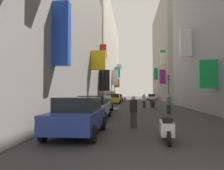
{
  "coord_description": "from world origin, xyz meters",
  "views": [
    {
      "loc": [
        -1.25,
        -2.55,
        1.72
      ],
      "look_at": [
        -3.85,
        26.16,
        2.78
      ],
      "focal_mm": 34.09,
      "sensor_mm": 36.0,
      "label": 1
    }
  ],
  "objects_px": {
    "traffic_light_far_corner": "(103,80)",
    "pedestrian_near_right": "(133,112)",
    "parked_car_green": "(101,103)",
    "scooter_white": "(167,128)",
    "parked_car_blue": "(78,115)",
    "scooter_silver": "(125,100)",
    "parked_car_yellow": "(114,99)",
    "parked_car_silver": "(94,107)",
    "parked_car_white": "(151,97)",
    "scooter_red": "(120,100)",
    "pedestrian_crossing": "(169,104)",
    "scooter_black": "(152,103)",
    "parked_car_red": "(118,97)",
    "pedestrian_near_left": "(144,101)",
    "traffic_light_near_corner": "(169,84)"
  },
  "relations": [
    {
      "from": "pedestrian_near_left",
      "to": "parked_car_green",
      "type": "bearing_deg",
      "value": -126.78
    },
    {
      "from": "parked_car_white",
      "to": "parked_car_blue",
      "type": "distance_m",
      "value": 42.89
    },
    {
      "from": "parked_car_silver",
      "to": "parked_car_green",
      "type": "height_order",
      "value": "parked_car_silver"
    },
    {
      "from": "parked_car_yellow",
      "to": "scooter_white",
      "type": "relative_size",
      "value": 2.01
    },
    {
      "from": "parked_car_white",
      "to": "scooter_silver",
      "type": "distance_m",
      "value": 14.79
    },
    {
      "from": "parked_car_blue",
      "to": "scooter_silver",
      "type": "xyz_separation_m",
      "value": [
        1.07,
        28.75,
        -0.33
      ]
    },
    {
      "from": "scooter_red",
      "to": "pedestrian_crossing",
      "type": "height_order",
      "value": "pedestrian_crossing"
    },
    {
      "from": "parked_car_white",
      "to": "pedestrian_crossing",
      "type": "height_order",
      "value": "pedestrian_crossing"
    },
    {
      "from": "parked_car_yellow",
      "to": "parked_car_green",
      "type": "xyz_separation_m",
      "value": [
        -0.11,
        -14.42,
        -0.04
      ]
    },
    {
      "from": "parked_car_white",
      "to": "scooter_red",
      "type": "bearing_deg",
      "value": -117.71
    },
    {
      "from": "scooter_white",
      "to": "pedestrian_crossing",
      "type": "bearing_deg",
      "value": 79.81
    },
    {
      "from": "parked_car_blue",
      "to": "traffic_light_far_corner",
      "type": "distance_m",
      "value": 16.22
    },
    {
      "from": "scooter_red",
      "to": "scooter_black",
      "type": "height_order",
      "value": "same"
    },
    {
      "from": "parked_car_yellow",
      "to": "scooter_black",
      "type": "bearing_deg",
      "value": -54.63
    },
    {
      "from": "parked_car_white",
      "to": "scooter_black",
      "type": "relative_size",
      "value": 2.45
    },
    {
      "from": "parked_car_blue",
      "to": "pedestrian_near_right",
      "type": "bearing_deg",
      "value": 42.11
    },
    {
      "from": "parked_car_silver",
      "to": "scooter_red",
      "type": "xyz_separation_m",
      "value": [
        0.45,
        24.12,
        -0.33
      ]
    },
    {
      "from": "parked_car_white",
      "to": "scooter_silver",
      "type": "relative_size",
      "value": 2.44
    },
    {
      "from": "pedestrian_near_left",
      "to": "parked_car_red",
      "type": "bearing_deg",
      "value": 102.2
    },
    {
      "from": "scooter_silver",
      "to": "scooter_black",
      "type": "distance_m",
      "value": 11.85
    },
    {
      "from": "parked_car_yellow",
      "to": "parked_car_silver",
      "type": "xyz_separation_m",
      "value": [
        0.15,
        -19.48,
        -0.01
      ]
    },
    {
      "from": "parked_car_yellow",
      "to": "scooter_black",
      "type": "distance_m",
      "value": 8.95
    },
    {
      "from": "parked_car_red",
      "to": "scooter_silver",
      "type": "bearing_deg",
      "value": -76.1
    },
    {
      "from": "parked_car_yellow",
      "to": "parked_car_silver",
      "type": "height_order",
      "value": "parked_car_yellow"
    },
    {
      "from": "scooter_black",
      "to": "traffic_light_far_corner",
      "type": "bearing_deg",
      "value": -165.86
    },
    {
      "from": "traffic_light_far_corner",
      "to": "pedestrian_near_right",
      "type": "bearing_deg",
      "value": -76.23
    },
    {
      "from": "scooter_red",
      "to": "pedestrian_near_right",
      "type": "height_order",
      "value": "pedestrian_near_right"
    },
    {
      "from": "scooter_black",
      "to": "pedestrian_near_right",
      "type": "distance_m",
      "value": 15.59
    },
    {
      "from": "scooter_black",
      "to": "parked_car_white",
      "type": "bearing_deg",
      "value": 84.92
    },
    {
      "from": "parked_car_yellow",
      "to": "pedestrian_near_right",
      "type": "height_order",
      "value": "pedestrian_near_right"
    },
    {
      "from": "parked_car_blue",
      "to": "scooter_black",
      "type": "height_order",
      "value": "parked_car_blue"
    },
    {
      "from": "parked_car_red",
      "to": "scooter_red",
      "type": "xyz_separation_m",
      "value": [
        0.62,
        -5.54,
        -0.3
      ]
    },
    {
      "from": "parked_car_green",
      "to": "pedestrian_near_right",
      "type": "height_order",
      "value": "pedestrian_near_right"
    },
    {
      "from": "scooter_silver",
      "to": "pedestrian_near_right",
      "type": "distance_m",
      "value": 26.7
    },
    {
      "from": "parked_car_yellow",
      "to": "parked_car_silver",
      "type": "relative_size",
      "value": 0.89
    },
    {
      "from": "pedestrian_crossing",
      "to": "scooter_silver",
      "type": "bearing_deg",
      "value": 101.75
    },
    {
      "from": "scooter_silver",
      "to": "pedestrian_crossing",
      "type": "relative_size",
      "value": 1.14
    },
    {
      "from": "parked_car_silver",
      "to": "parked_car_white",
      "type": "bearing_deg",
      "value": 78.95
    },
    {
      "from": "parked_car_yellow",
      "to": "traffic_light_near_corner",
      "type": "distance_m",
      "value": 8.75
    },
    {
      "from": "scooter_red",
      "to": "parked_car_silver",
      "type": "bearing_deg",
      "value": -91.06
    },
    {
      "from": "pedestrian_crossing",
      "to": "pedestrian_near_right",
      "type": "bearing_deg",
      "value": -113.03
    },
    {
      "from": "parked_car_silver",
      "to": "scooter_silver",
      "type": "xyz_separation_m",
      "value": [
        1.36,
        23.46,
        -0.33
      ]
    },
    {
      "from": "scooter_silver",
      "to": "pedestrian_near_right",
      "type": "bearing_deg",
      "value": -87.37
    },
    {
      "from": "parked_car_blue",
      "to": "traffic_light_far_corner",
      "type": "bearing_deg",
      "value": 93.99
    },
    {
      "from": "scooter_silver",
      "to": "scooter_white",
      "type": "relative_size",
      "value": 0.91
    },
    {
      "from": "parked_car_white",
      "to": "pedestrian_near_right",
      "type": "xyz_separation_m",
      "value": [
        -4.64,
        -40.25,
        0.02
      ]
    },
    {
      "from": "scooter_silver",
      "to": "pedestrian_near_right",
      "type": "relative_size",
      "value": 1.14
    },
    {
      "from": "parked_car_green",
      "to": "scooter_white",
      "type": "xyz_separation_m",
      "value": [
        4.0,
        -11.21,
        -0.31
      ]
    },
    {
      "from": "parked_car_silver",
      "to": "pedestrian_crossing",
      "type": "relative_size",
      "value": 2.85
    },
    {
      "from": "parked_car_white",
      "to": "traffic_light_far_corner",
      "type": "distance_m",
      "value": 27.64
    }
  ]
}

